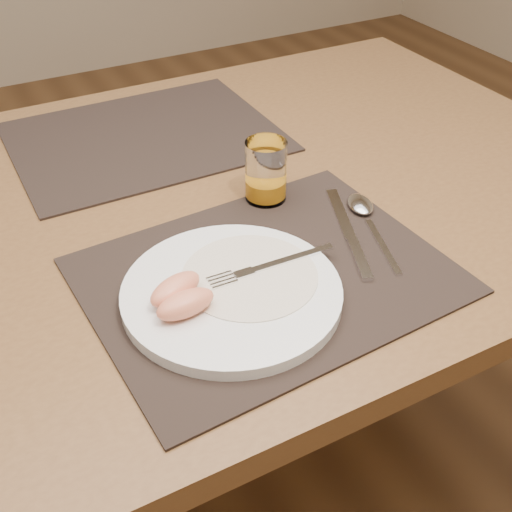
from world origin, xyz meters
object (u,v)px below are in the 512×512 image
Objects in this scene: table at (194,242)px; juice_glass at (266,174)px; spoon at (363,210)px; plate at (232,293)px; knife at (351,239)px; fork at (261,268)px; placemat_far at (145,137)px; placemat_near at (267,275)px.

table is 0.17m from juice_glass.
juice_glass reaches higher than spoon.
table is at bearing 148.93° from juice_glass.
plate is 1.28× the size of knife.
fork reaches higher than spoon.
juice_glass is (0.10, 0.17, 0.02)m from fork.
fork is (-0.01, -0.45, 0.02)m from placemat_far.
fork is 0.15m from knife.
spoon is at bearing 16.69° from placemat_near.
placemat_near is 1.67× the size of plate.
spoon is at bearing 17.16° from fork.
spoon reaches higher than table.
plate reaches higher than table.
table is at bearing 125.31° from knife.
fork reaches higher than placemat_far.
fork reaches higher than plate.
placemat_near is at bearing -89.44° from placemat_far.
plate reaches higher than knife.
plate is at bearing -101.67° from table.
placemat_far is 2.57× the size of fork.
plate is (-0.06, -0.02, 0.01)m from placemat_near.
table is 5.19× the size of plate.
plate is 0.24m from juice_glass.
juice_glass is at bearing 61.87° from placemat_near.
fork is at bearing -90.90° from placemat_far.
placemat_far is at bearing 88.27° from table.
placemat_near is 0.20m from spoon.
table is 8.00× the size of fork.
table is 0.27m from knife.
placemat_far is at bearing 108.27° from knife.
fork is (-0.01, -0.01, 0.02)m from placemat_near.
plate is 0.20m from knife.
knife is at bearing -71.73° from placemat_far.
fork is at bearing -90.09° from table.
placemat_near is 0.44m from placemat_far.
plate is at bearing -96.97° from placemat_far.
spoon reaches higher than knife.
juice_glass reaches higher than placemat_near.
plate is (-0.06, -0.46, 0.01)m from placemat_far.
fork is (0.05, 0.01, 0.01)m from plate.
juice_glass is (0.09, 0.16, 0.04)m from placemat_near.
table is 0.24m from placemat_near.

